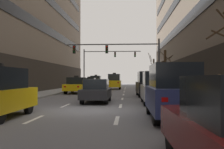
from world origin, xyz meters
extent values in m
plane|color=slate|center=(0.00, 0.00, 0.00)|extent=(120.00, 120.00, 0.00)
cube|color=gray|center=(6.47, 0.00, 0.07)|extent=(3.14, 80.00, 0.14)
cube|color=silver|center=(-1.63, -3.00, 0.00)|extent=(0.16, 2.00, 0.01)
cube|color=silver|center=(-1.63, 2.00, 0.00)|extent=(0.16, 2.00, 0.01)
cube|color=silver|center=(-1.63, 7.00, 0.00)|extent=(0.16, 2.00, 0.01)
cube|color=silver|center=(-1.63, 12.00, 0.00)|extent=(0.16, 2.00, 0.01)
cube|color=silver|center=(-1.63, 17.00, 0.00)|extent=(0.16, 2.00, 0.01)
cube|color=silver|center=(-1.63, 22.00, 0.00)|extent=(0.16, 2.00, 0.01)
cube|color=silver|center=(-1.63, 27.00, 0.00)|extent=(0.16, 2.00, 0.01)
cube|color=silver|center=(-1.63, 32.00, 0.00)|extent=(0.16, 2.00, 0.01)
cube|color=silver|center=(1.63, -3.00, 0.00)|extent=(0.16, 2.00, 0.01)
cube|color=silver|center=(1.63, 2.00, 0.00)|extent=(0.16, 2.00, 0.01)
cube|color=silver|center=(1.63, 7.00, 0.00)|extent=(0.16, 2.00, 0.01)
cube|color=silver|center=(1.63, 12.00, 0.00)|extent=(0.16, 2.00, 0.01)
cube|color=silver|center=(1.63, 17.00, 0.00)|extent=(0.16, 2.00, 0.01)
cube|color=silver|center=(1.63, 22.00, 0.00)|extent=(0.16, 2.00, 0.01)
cube|color=silver|center=(1.63, 27.00, 0.00)|extent=(0.16, 2.00, 0.01)
cube|color=silver|center=(1.63, 32.00, 0.00)|extent=(0.16, 2.00, 0.01)
cylinder|color=black|center=(-0.78, 25.95, 0.35)|extent=(0.24, 0.69, 0.69)
cylinder|color=black|center=(0.90, 25.94, 0.35)|extent=(0.24, 0.69, 0.69)
cylinder|color=black|center=(-0.79, 23.11, 0.35)|extent=(0.24, 0.69, 0.69)
cylinder|color=black|center=(0.89, 23.10, 0.35)|extent=(0.24, 0.69, 0.69)
cube|color=yellow|center=(0.05, 24.53, 0.82)|extent=(1.96, 4.63, 0.94)
cube|color=black|center=(0.05, 24.53, 1.76)|extent=(1.70, 2.74, 0.94)
cube|color=white|center=(-0.61, 26.80, 0.98)|extent=(0.21, 0.09, 0.15)
cube|color=red|center=(-0.63, 22.26, 0.98)|extent=(0.21, 0.09, 0.15)
cube|color=white|center=(0.74, 26.79, 0.98)|extent=(0.21, 0.09, 0.15)
cube|color=red|center=(0.72, 22.25, 0.98)|extent=(0.21, 0.09, 0.15)
cube|color=black|center=(0.05, 24.53, 2.33)|extent=(0.46, 0.21, 0.19)
cylinder|color=black|center=(-3.93, 22.13, 0.33)|extent=(0.23, 0.66, 0.66)
cylinder|color=black|center=(-2.33, 22.12, 0.33)|extent=(0.23, 0.66, 0.66)
cylinder|color=black|center=(-3.95, 19.42, 0.33)|extent=(0.23, 0.66, 0.66)
cylinder|color=black|center=(-2.35, 19.41, 0.33)|extent=(0.23, 0.66, 0.66)
cube|color=yellow|center=(-3.14, 20.77, 0.65)|extent=(1.88, 4.43, 0.64)
cube|color=black|center=(-3.14, 20.57, 1.31)|extent=(1.62, 1.92, 0.68)
cube|color=white|center=(-3.77, 22.94, 0.76)|extent=(0.20, 0.08, 0.14)
cube|color=red|center=(-3.80, 18.61, 0.76)|extent=(0.20, 0.08, 0.14)
cube|color=white|center=(-2.48, 22.93, 0.76)|extent=(0.20, 0.08, 0.14)
cube|color=red|center=(-2.51, 18.60, 0.76)|extent=(0.20, 0.08, 0.14)
cube|color=black|center=(-3.14, 20.57, 1.74)|extent=(0.44, 0.20, 0.18)
cylinder|color=black|center=(-4.18, 15.22, 0.34)|extent=(0.25, 0.69, 0.68)
cylinder|color=black|center=(-2.52, 15.17, 0.34)|extent=(0.25, 0.69, 0.68)
cylinder|color=black|center=(-4.26, 12.42, 0.34)|extent=(0.25, 0.69, 0.68)
cylinder|color=black|center=(-2.60, 12.37, 0.34)|extent=(0.25, 0.69, 0.68)
cube|color=yellow|center=(-3.39, 13.79, 0.67)|extent=(2.03, 4.62, 0.66)
cube|color=black|center=(-3.40, 13.59, 1.36)|extent=(1.71, 2.02, 0.71)
cube|color=white|center=(-4.00, 16.05, 0.79)|extent=(0.21, 0.09, 0.15)
cube|color=red|center=(-4.12, 11.57, 0.79)|extent=(0.21, 0.09, 0.15)
cube|color=white|center=(-2.66, 16.02, 0.79)|extent=(0.21, 0.09, 0.15)
cube|color=red|center=(-2.78, 11.53, 0.79)|extent=(0.21, 0.09, 0.15)
cube|color=black|center=(-3.40, 13.59, 1.81)|extent=(0.46, 0.22, 0.19)
cylinder|color=black|center=(-0.79, 5.30, 0.31)|extent=(0.21, 0.63, 0.63)
cylinder|color=black|center=(0.73, 5.30, 0.31)|extent=(0.21, 0.63, 0.63)
cylinder|color=black|center=(-0.78, 2.73, 0.31)|extent=(0.21, 0.63, 0.63)
cylinder|color=black|center=(0.74, 2.74, 0.31)|extent=(0.21, 0.63, 0.63)
cube|color=black|center=(-0.03, 4.02, 0.62)|extent=(1.76, 4.18, 0.61)
cube|color=black|center=(-0.02, 3.83, 1.24)|extent=(1.52, 1.81, 0.65)
cube|color=white|center=(-0.64, 6.06, 0.72)|extent=(0.19, 0.08, 0.13)
cube|color=red|center=(-0.63, 1.97, 0.72)|extent=(0.19, 0.08, 0.13)
cube|color=white|center=(0.58, 6.07, 0.72)|extent=(0.19, 0.08, 0.13)
cube|color=red|center=(0.59, 1.97, 0.72)|extent=(0.19, 0.08, 0.13)
cylinder|color=black|center=(-2.46, -1.51, 0.32)|extent=(0.21, 0.64, 0.64)
cube|color=white|center=(-3.86, -0.73, 0.91)|extent=(0.19, 0.08, 0.14)
cube|color=white|center=(-2.61, -0.73, 0.91)|extent=(0.19, 0.08, 0.14)
cylinder|color=black|center=(-3.97, 29.40, 0.31)|extent=(0.22, 0.63, 0.63)
cylinder|color=black|center=(-2.46, 29.44, 0.31)|extent=(0.22, 0.63, 0.63)
cylinder|color=black|center=(-3.91, 26.84, 0.31)|extent=(0.22, 0.63, 0.63)
cylinder|color=black|center=(-2.40, 26.88, 0.31)|extent=(0.22, 0.63, 0.63)
cube|color=yellow|center=(-3.18, 28.14, 0.74)|extent=(1.84, 4.21, 0.85)
cube|color=black|center=(-3.18, 28.14, 1.59)|extent=(1.57, 2.50, 0.85)
cube|color=white|center=(-3.84, 30.17, 0.89)|extent=(0.19, 0.08, 0.13)
cube|color=red|center=(-3.74, 26.08, 0.89)|extent=(0.19, 0.08, 0.13)
cube|color=white|center=(-2.62, 30.20, 0.89)|extent=(0.19, 0.08, 0.13)
cube|color=red|center=(-2.52, 26.11, 0.89)|extent=(0.19, 0.08, 0.13)
cube|color=black|center=(-3.18, 28.14, 2.10)|extent=(0.42, 0.20, 0.17)
cylinder|color=black|center=(3.01, -7.35, 0.33)|extent=(0.24, 0.67, 0.67)
cube|color=white|center=(3.15, -6.53, 0.77)|extent=(0.20, 0.09, 0.14)
cylinder|color=black|center=(3.03, -1.23, 0.34)|extent=(0.23, 0.68, 0.68)
cylinder|color=black|center=(4.67, -1.22, 0.34)|extent=(0.23, 0.68, 0.68)
cylinder|color=black|center=(3.04, -4.00, 0.34)|extent=(0.23, 0.68, 0.68)
cylinder|color=black|center=(4.68, -4.00, 0.34)|extent=(0.23, 0.68, 0.68)
cube|color=navy|center=(3.85, -2.61, 0.80)|extent=(1.91, 4.53, 0.92)
cube|color=black|center=(3.85, -2.61, 1.73)|extent=(1.66, 2.68, 0.92)
cube|color=white|center=(3.18, -0.39, 0.96)|extent=(0.21, 0.08, 0.14)
cube|color=red|center=(3.20, -4.84, 0.96)|extent=(0.21, 0.08, 0.14)
cube|color=white|center=(4.51, -0.39, 0.96)|extent=(0.21, 0.08, 0.14)
cube|color=red|center=(4.53, -4.83, 0.96)|extent=(0.21, 0.08, 0.14)
cylinder|color=black|center=(3.08, 4.66, 0.32)|extent=(0.21, 0.64, 0.63)
cylinder|color=black|center=(4.62, 4.67, 0.32)|extent=(0.21, 0.64, 0.63)
cylinder|color=black|center=(3.09, 2.07, 0.32)|extent=(0.21, 0.64, 0.63)
cylinder|color=black|center=(4.63, 2.07, 0.32)|extent=(0.21, 0.64, 0.63)
cube|color=#B7BABF|center=(3.85, 3.37, 0.75)|extent=(1.79, 4.24, 0.87)
cube|color=black|center=(3.85, 3.37, 1.62)|extent=(1.55, 2.51, 0.87)
cube|color=white|center=(3.23, 5.44, 0.90)|extent=(0.19, 0.08, 0.13)
cube|color=red|center=(3.25, 1.29, 0.90)|extent=(0.19, 0.08, 0.13)
cube|color=white|center=(4.46, 5.45, 0.90)|extent=(0.19, 0.08, 0.13)
cube|color=red|center=(4.48, 1.29, 0.90)|extent=(0.19, 0.08, 0.13)
cylinder|color=black|center=(2.98, 11.29, 0.34)|extent=(0.25, 0.69, 0.69)
cylinder|color=black|center=(4.64, 11.34, 0.34)|extent=(0.25, 0.69, 0.69)
cylinder|color=black|center=(3.07, 8.49, 0.34)|extent=(0.25, 0.69, 0.69)
cylinder|color=black|center=(4.73, 8.53, 0.34)|extent=(0.25, 0.69, 0.69)
cube|color=black|center=(3.85, 9.91, 0.81)|extent=(2.05, 4.63, 0.93)
cube|color=black|center=(3.85, 9.91, 1.74)|extent=(1.74, 2.75, 0.93)
cube|color=white|center=(3.12, 12.14, 0.97)|extent=(0.21, 0.09, 0.15)
cube|color=red|center=(3.25, 7.65, 0.97)|extent=(0.21, 0.09, 0.15)
cube|color=white|center=(4.46, 12.18, 0.97)|extent=(0.21, 0.09, 0.15)
cube|color=red|center=(4.59, 7.69, 0.97)|extent=(0.21, 0.09, 0.15)
cylinder|color=#4C4C51|center=(5.30, 13.51, 2.94)|extent=(0.18, 0.18, 5.60)
cylinder|color=#4C4C51|center=(0.35, 13.51, 5.19)|extent=(9.91, 0.12, 0.12)
cube|color=black|center=(-0.15, 13.51, 4.67)|extent=(0.28, 0.24, 0.84)
sphere|color=red|center=(-0.15, 13.37, 4.93)|extent=(0.17, 0.17, 0.17)
sphere|color=#523505|center=(-0.15, 13.37, 4.67)|extent=(0.17, 0.17, 0.17)
sphere|color=#073E10|center=(-0.15, 13.37, 4.41)|extent=(0.17, 0.17, 0.17)
cube|color=black|center=(-3.62, 13.51, 4.67)|extent=(0.28, 0.24, 0.84)
sphere|color=red|center=(-3.62, 13.37, 4.93)|extent=(0.17, 0.17, 0.17)
sphere|color=#523505|center=(-3.62, 13.37, 4.67)|extent=(0.17, 0.17, 0.17)
sphere|color=#073E10|center=(-3.62, 13.37, 4.41)|extent=(0.17, 0.17, 0.17)
cylinder|color=#4C4C51|center=(-5.30, 29.05, 3.33)|extent=(0.18, 0.18, 6.37)
cylinder|color=#4C4C51|center=(-0.54, 29.05, 6.11)|extent=(9.52, 0.12, 0.12)
cube|color=black|center=(-0.07, 29.05, 5.59)|extent=(0.28, 0.24, 0.84)
sphere|color=#4B0704|center=(-0.07, 28.91, 5.85)|extent=(0.17, 0.17, 0.17)
sphere|color=#523505|center=(-0.07, 28.91, 5.59)|extent=(0.17, 0.17, 0.17)
sphere|color=green|center=(-0.07, 28.91, 5.33)|extent=(0.17, 0.17, 0.17)
cube|color=black|center=(3.26, 29.05, 5.59)|extent=(0.28, 0.24, 0.84)
sphere|color=#4B0704|center=(3.26, 28.91, 5.85)|extent=(0.17, 0.17, 0.17)
sphere|color=#523505|center=(3.26, 28.91, 5.59)|extent=(0.17, 0.17, 0.17)
sphere|color=green|center=(3.26, 28.91, 5.33)|extent=(0.17, 0.17, 0.17)
cylinder|color=#42301E|center=(5.92, -2.40, 3.66)|extent=(1.58, 0.56, 1.03)
cylinder|color=#4C3823|center=(6.16, 15.10, 2.43)|extent=(0.28, 0.28, 4.58)
cylinder|color=#42301E|center=(6.50, 15.65, 3.78)|extent=(1.16, 0.76, 0.84)
cylinder|color=#42301E|center=(6.70, 14.92, 3.48)|extent=(0.44, 1.13, 0.68)
cylinder|color=#42301E|center=(6.24, 15.86, 3.64)|extent=(1.56, 0.23, 0.85)
cylinder|color=#42301E|center=(6.15, 14.33, 3.88)|extent=(1.59, 0.09, 1.55)
cylinder|color=#4C3823|center=(6.16, 27.11, 2.41)|extent=(0.24, 0.24, 4.53)
cylinder|color=#42301E|center=(6.79, 27.39, 4.28)|extent=(0.66, 1.34, 1.50)
cylinder|color=#42301E|center=(6.75, 26.83, 3.80)|extent=(0.63, 1.25, 0.73)
cylinder|color=#42301E|center=(5.52, 26.95, 4.83)|extent=(0.40, 1.34, 1.74)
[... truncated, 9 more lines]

